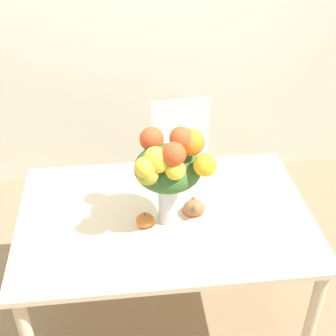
{
  "coord_description": "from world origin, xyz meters",
  "views": [
    {
      "loc": [
        -0.19,
        -1.8,
        2.27
      ],
      "look_at": [
        0.01,
        -0.05,
        1.06
      ],
      "focal_mm": 50.0,
      "sensor_mm": 36.0,
      "label": 1
    }
  ],
  "objects": [
    {
      "name": "ground_plane",
      "position": [
        0.0,
        0.0,
        0.0
      ],
      "size": [
        12.0,
        12.0,
        0.0
      ],
      "primitive_type": "plane",
      "color": "#8E7556"
    },
    {
      "name": "wall_back",
      "position": [
        0.0,
        1.5,
        1.35
      ],
      "size": [
        8.0,
        0.06,
        2.7
      ],
      "color": "silver",
      "rests_on": "ground_plane"
    },
    {
      "name": "dining_table",
      "position": [
        0.0,
        0.0,
        0.66
      ],
      "size": [
        1.47,
        0.97,
        0.75
      ],
      "color": "beige",
      "rests_on": "ground_plane"
    },
    {
      "name": "flower_vase",
      "position": [
        0.01,
        -0.07,
        1.08
      ],
      "size": [
        0.36,
        0.34,
        0.55
      ],
      "color": "silver",
      "rests_on": "dining_table"
    },
    {
      "name": "pumpkin",
      "position": [
        -0.11,
        -0.07,
        0.79
      ],
      "size": [
        0.09,
        0.09,
        0.08
      ],
      "color": "orange",
      "rests_on": "dining_table"
    },
    {
      "name": "turkey_figurine",
      "position": [
        0.14,
        -0.0,
        0.8
      ],
      "size": [
        0.11,
        0.15,
        0.09
      ],
      "color": "#936642",
      "rests_on": "dining_table"
    },
    {
      "name": "dining_chair_near_window",
      "position": [
        0.22,
        0.81,
        0.49
      ],
      "size": [
        0.45,
        0.45,
        0.92
      ],
      "rotation": [
        0.0,
        0.0,
        0.07
      ],
      "color": "white",
      "rests_on": "ground_plane"
    }
  ]
}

